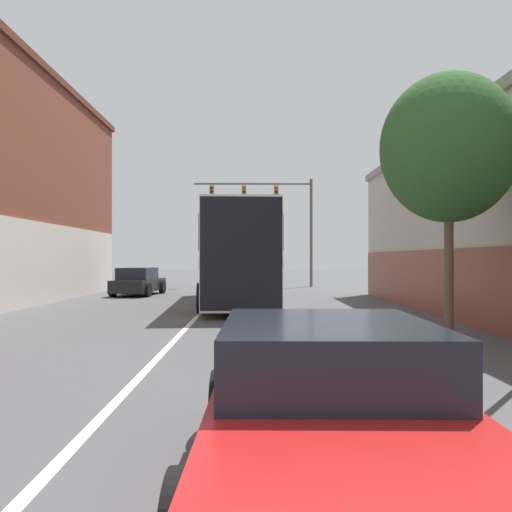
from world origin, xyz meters
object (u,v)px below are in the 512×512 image
(bus, at_px, (238,252))
(traffic_signal_gantry, at_px, (273,207))
(parked_car_left_mid, at_px, (138,282))
(street_tree_near, at_px, (449,148))
(hatchback_foreground, at_px, (330,407))

(bus, bearing_deg, traffic_signal_gantry, -11.99)
(parked_car_left_mid, bearing_deg, traffic_signal_gantry, -38.31)
(traffic_signal_gantry, xyz_separation_m, street_tree_near, (2.82, -21.08, -0.93))
(bus, distance_m, street_tree_near, 10.58)
(bus, bearing_deg, parked_car_left_mid, 43.67)
(hatchback_foreground, height_order, street_tree_near, street_tree_near)
(bus, distance_m, parked_car_left_mid, 7.03)
(hatchback_foreground, relative_size, parked_car_left_mid, 0.97)
(bus, xyz_separation_m, hatchback_foreground, (1.20, -15.75, -1.42))
(bus, height_order, parked_car_left_mid, bus)
(parked_car_left_mid, xyz_separation_m, street_tree_near, (9.72, -13.97, 3.48))
(traffic_signal_gantry, height_order, street_tree_near, traffic_signal_gantry)
(bus, relative_size, traffic_signal_gantry, 1.46)
(traffic_signal_gantry, bearing_deg, hatchback_foreground, -91.46)
(bus, relative_size, hatchback_foreground, 2.81)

